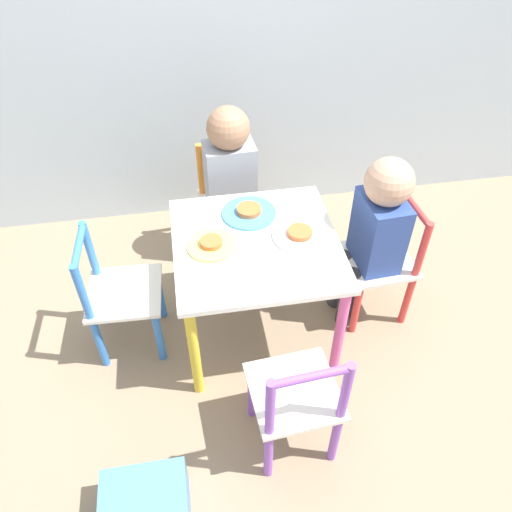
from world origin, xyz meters
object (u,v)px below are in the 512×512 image
Objects in this scene: child_back at (231,175)px; plate_back at (249,212)px; chair_red at (382,262)px; plate_left at (211,244)px; chair_orange at (230,204)px; chair_purple at (296,401)px; plate_right at (300,235)px; child_right at (375,228)px; kids_table at (256,256)px; chair_blue at (119,296)px.

plate_back is (0.03, -0.29, 0.03)m from child_back.
chair_red is 2.60× the size of plate_back.
chair_red is 0.69m from plate_left.
chair_orange is at bearing -134.85° from chair_red.
chair_red is at bearing -135.41° from chair_purple.
child_back reaches higher than chair_purple.
plate_right is (0.19, -0.50, 0.22)m from chair_orange.
child_back is 0.46m from plate_left.
child_back is at bearing 95.93° from plate_back.
chair_orange is 0.41m from plate_back.
chair_purple is at bearing -40.83° from child_right.
chair_orange is 0.69m from child_right.
chair_orange is 3.07× the size of plate_left.
chair_orange is at bearing 93.88° from kids_table.
child_back reaches higher than plate_right.
plate_left is at bearing -135.00° from plate_back.
plate_left is (-0.19, 0.50, 0.22)m from chair_purple.
kids_table is 0.44m from child_back.
chair_orange is 0.67m from chair_blue.
chair_red is at bearing -87.02° from chair_blue.
plate_right reaches higher than kids_table.
child_back is at bearing 112.56° from plate_right.
plate_back and plate_left have the same top height.
chair_orange is 1.00m from chair_purple.
child_right is at bearing -90.00° from chair_red.
chair_red is at bearing -41.49° from child_back.
child_back is at bearing -134.87° from child_right.
child_back is at bearing -90.24° from chair_purple.
chair_orange is at bearing 90.00° from child_back.
plate_left is at bearing -91.05° from chair_blue.
plate_back is 0.22m from plate_right.
chair_orange and chair_red have the same top height.
plate_back is at bearing -109.50° from child_right.
chair_purple is 2.70× the size of plate_right.
plate_back is at bearing 90.00° from kids_table.
kids_table is 0.52m from chair_red.
child_right is at bearing -15.94° from plate_back.
chair_blue is 3.07× the size of plate_left.
child_right is at bearing -131.65° from chair_purple.
plate_back is at bearing -91.02° from chair_purple.
kids_table is at bearing -90.00° from chair_orange.
kids_table is 1.11× the size of chair_blue.
chair_red is at bearing 3.57° from kids_table.
child_right is (-0.06, -0.00, 0.18)m from chair_red.
child_back is (-0.03, 0.44, 0.05)m from kids_table.
kids_table is 0.78× the size of child_back.
child_back is 4.35× the size of plate_left.
plate_left is at bearing -107.26° from chair_orange.
child_right reaches higher than chair_red.
child_right reaches higher than chair_orange.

